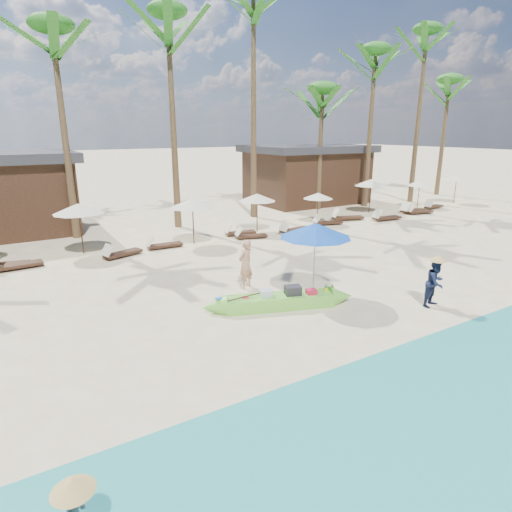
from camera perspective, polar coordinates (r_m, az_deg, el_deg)
ground at (r=12.46m, az=3.68°, el=-9.34°), size 240.00×240.00×0.00m
wet_sand_strip at (r=9.38m, az=22.31°, el=-20.20°), size 240.00×4.50×0.01m
green_canoe at (r=13.58m, az=3.15°, el=-5.98°), size 5.31×2.11×0.70m
tourist at (r=15.04m, az=-1.40°, el=-1.06°), size 0.76×0.64×1.77m
vendor_green at (r=14.67m, az=22.82°, el=-3.29°), size 0.86×0.73×1.56m
blue_umbrella at (r=14.00m, az=7.93°, el=3.41°), size 2.35×2.35×2.53m
lounger_4_left at (r=20.16m, az=-30.78°, el=-0.88°), size 1.91×0.92×0.62m
lounger_4_right at (r=19.76m, az=-29.53°, el=-0.99°), size 1.92×0.71×0.64m
resort_parasol_5 at (r=20.57m, az=-22.59°, el=5.87°), size 2.24×2.24×2.30m
lounger_5_left at (r=19.81m, az=-17.65°, el=0.42°), size 1.88×1.10×0.61m
resort_parasol_6 at (r=20.88m, az=-8.48°, el=6.99°), size 2.20×2.20×2.26m
lounger_6_left at (r=20.78m, az=-12.38°, el=1.53°), size 1.73×0.60×0.58m
lounger_6_right at (r=22.84m, az=-2.35°, el=3.23°), size 1.74×0.81×0.57m
resort_parasol_7 at (r=23.44m, az=0.15°, el=7.82°), size 2.03×2.03×2.09m
lounger_7_left at (r=22.14m, az=-0.87°, el=2.81°), size 1.73×0.91×0.56m
lounger_7_right at (r=23.42m, az=5.07°, el=3.60°), size 2.03×0.80×0.67m
resort_parasol_8 at (r=25.90m, az=8.29°, el=7.95°), size 1.78×1.78×1.83m
lounger_8_left at (r=25.70m, az=9.36°, el=4.54°), size 1.83×0.99×0.59m
resort_parasol_9 at (r=29.99m, az=15.08°, el=9.44°), size 2.19×2.19×2.25m
lounger_9_left at (r=27.27m, az=11.88°, el=5.15°), size 2.09×1.22×0.68m
lounger_9_right at (r=27.82m, az=16.87°, el=4.99°), size 1.97×0.80×0.65m
resort_parasol_10 at (r=33.37m, az=20.99°, el=9.05°), size 1.86×1.86×1.91m
lounger_10_left at (r=30.94m, az=20.00°, el=5.82°), size 2.00×0.68×0.67m
lounger_10_right at (r=30.69m, az=20.81°, el=5.63°), size 1.92×0.99×0.62m
resort_parasol_11 at (r=36.33m, az=25.21°, el=9.43°), size 2.08×2.08×2.14m
lounger_11_left at (r=33.20m, az=22.52°, el=6.19°), size 1.84×0.77×0.61m
palm_3 at (r=23.90m, az=-25.19°, el=22.64°), size 2.08×2.08×10.52m
palm_4 at (r=25.08m, az=-11.51°, el=25.43°), size 2.08×2.08×11.70m
palm_5 at (r=27.89m, az=-0.35°, el=27.64°), size 2.08×2.08×13.60m
palm_6 at (r=30.59m, az=8.80°, el=19.36°), size 2.08×2.08×8.51m
palm_7 at (r=32.62m, az=15.46°, el=22.22°), size 2.08×2.08×11.08m
palm_8 at (r=35.85m, az=21.52°, el=23.06°), size 2.08×2.08×12.70m
palm_9 at (r=40.58m, az=24.23°, el=18.85°), size 2.08×2.08×9.82m
pavilion_east at (r=33.76m, az=6.74°, el=10.89°), size 8.80×6.60×4.30m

